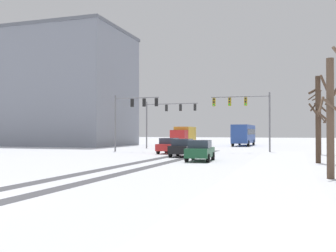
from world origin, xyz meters
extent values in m
cube|color=#4C4C51|center=(0.14, 17.79, 0.00)|extent=(0.89, 39.13, 0.01)
cube|color=#4C4C51|center=(2.17, 17.79, 0.00)|extent=(0.84, 39.13, 0.01)
cube|color=white|center=(9.99, 16.01, 0.06)|extent=(4.00, 39.13, 0.12)
cylinder|color=slate|center=(8.59, 33.57, 3.25)|extent=(0.18, 0.18, 6.50)
cylinder|color=slate|center=(5.46, 33.39, 6.10)|extent=(6.27, 0.48, 0.12)
cube|color=#B79319|center=(6.09, 33.43, 5.55)|extent=(0.33, 0.26, 0.90)
sphere|color=black|center=(6.10, 33.27, 5.85)|extent=(0.20, 0.20, 0.20)
sphere|color=black|center=(6.10, 33.27, 5.55)|extent=(0.20, 0.20, 0.20)
sphere|color=green|center=(6.10, 33.27, 5.25)|extent=(0.20, 0.20, 0.20)
cube|color=#B79319|center=(4.36, 33.33, 5.55)|extent=(0.33, 0.26, 0.90)
sphere|color=black|center=(4.37, 33.17, 5.85)|extent=(0.20, 0.20, 0.20)
sphere|color=black|center=(4.37, 33.17, 5.55)|extent=(0.20, 0.20, 0.20)
sphere|color=green|center=(4.37, 33.17, 5.25)|extent=(0.20, 0.20, 0.20)
cube|color=#B79319|center=(2.64, 33.23, 5.55)|extent=(0.33, 0.26, 0.90)
sphere|color=black|center=(2.65, 33.07, 5.85)|extent=(0.20, 0.20, 0.20)
sphere|color=black|center=(2.65, 33.07, 5.55)|extent=(0.20, 0.20, 0.20)
sphere|color=green|center=(2.65, 33.07, 5.25)|extent=(0.20, 0.20, 0.20)
cylinder|color=slate|center=(-8.59, 31.57, 3.25)|extent=(0.18, 0.18, 6.50)
cylinder|color=slate|center=(-5.89, 31.44, 6.10)|extent=(5.42, 0.39, 0.12)
cube|color=black|center=(-6.43, 31.46, 5.55)|extent=(0.33, 0.26, 0.90)
sphere|color=black|center=(-6.42, 31.62, 5.85)|extent=(0.20, 0.20, 0.20)
sphere|color=black|center=(-6.42, 31.62, 5.55)|extent=(0.20, 0.20, 0.20)
sphere|color=green|center=(-6.42, 31.62, 5.25)|extent=(0.20, 0.20, 0.20)
cube|color=black|center=(-4.94, 31.39, 5.55)|extent=(0.33, 0.26, 0.90)
sphere|color=black|center=(-4.93, 31.55, 5.85)|extent=(0.20, 0.20, 0.20)
sphere|color=black|center=(-4.93, 31.55, 5.55)|extent=(0.20, 0.20, 0.20)
sphere|color=green|center=(-4.93, 31.55, 5.25)|extent=(0.20, 0.20, 0.20)
cube|color=black|center=(-3.45, 31.31, 5.55)|extent=(0.33, 0.26, 0.90)
sphere|color=black|center=(-3.44, 31.47, 5.85)|extent=(0.20, 0.20, 0.20)
sphere|color=black|center=(-3.44, 31.47, 5.55)|extent=(0.20, 0.20, 0.20)
sphere|color=green|center=(-3.44, 31.47, 5.25)|extent=(0.20, 0.20, 0.20)
cylinder|color=slate|center=(-8.59, 41.57, 3.25)|extent=(0.18, 0.18, 6.50)
cylinder|color=slate|center=(-4.87, 41.36, 6.10)|extent=(7.46, 0.54, 0.12)
cube|color=black|center=(-5.61, 41.41, 5.55)|extent=(0.33, 0.26, 0.90)
sphere|color=black|center=(-5.61, 41.57, 5.85)|extent=(0.20, 0.20, 0.20)
sphere|color=black|center=(-5.61, 41.57, 5.55)|extent=(0.20, 0.20, 0.20)
sphere|color=green|center=(-5.61, 41.57, 5.25)|extent=(0.20, 0.20, 0.20)
cube|color=black|center=(-3.57, 41.29, 5.55)|extent=(0.33, 0.26, 0.90)
sphere|color=black|center=(-3.56, 41.45, 5.85)|extent=(0.20, 0.20, 0.20)
sphere|color=black|center=(-3.56, 41.45, 5.55)|extent=(0.20, 0.20, 0.20)
sphere|color=green|center=(-3.56, 41.45, 5.25)|extent=(0.20, 0.20, 0.20)
cube|color=black|center=(-1.52, 41.18, 5.55)|extent=(0.33, 0.26, 0.90)
sphere|color=black|center=(-1.51, 41.34, 5.85)|extent=(0.20, 0.20, 0.20)
sphere|color=black|center=(-1.51, 41.34, 5.55)|extent=(0.20, 0.20, 0.20)
sphere|color=green|center=(-1.51, 41.34, 5.25)|extent=(0.20, 0.20, 0.20)
cube|color=red|center=(-1.33, 29.51, 0.67)|extent=(1.75, 4.12, 0.70)
cube|color=#2D3847|center=(-1.33, 29.36, 1.32)|extent=(1.58, 1.92, 0.60)
cylinder|color=black|center=(-2.12, 30.79, 0.32)|extent=(0.23, 0.64, 0.64)
cylinder|color=black|center=(-0.51, 30.77, 0.32)|extent=(0.23, 0.64, 0.64)
cylinder|color=black|center=(-2.15, 28.25, 0.32)|extent=(0.23, 0.64, 0.64)
cylinder|color=black|center=(-0.54, 28.23, 0.32)|extent=(0.23, 0.64, 0.64)
cube|color=black|center=(1.39, 24.97, 0.67)|extent=(1.83, 4.15, 0.70)
cube|color=#2D3847|center=(1.39, 24.82, 1.32)|extent=(1.62, 1.95, 0.60)
cylinder|color=black|center=(0.54, 26.21, 0.32)|extent=(0.24, 0.65, 0.64)
cylinder|color=black|center=(2.16, 26.26, 0.32)|extent=(0.24, 0.65, 0.64)
cylinder|color=black|center=(0.62, 23.67, 0.32)|extent=(0.24, 0.65, 0.64)
cylinder|color=black|center=(2.24, 23.72, 0.32)|extent=(0.24, 0.65, 0.64)
cube|color=#194C2D|center=(4.14, 20.25, 0.67)|extent=(1.94, 4.19, 0.70)
cube|color=#2D3847|center=(4.15, 20.10, 1.32)|extent=(1.67, 1.99, 0.60)
cylinder|color=black|center=(3.26, 21.47, 0.32)|extent=(0.26, 0.65, 0.64)
cylinder|color=black|center=(4.87, 21.57, 0.32)|extent=(0.26, 0.65, 0.64)
cylinder|color=black|center=(3.41, 18.94, 0.32)|extent=(0.26, 0.65, 0.64)
cylinder|color=black|center=(5.03, 19.03, 0.32)|extent=(0.26, 0.65, 0.64)
cube|color=#284793|center=(3.22, 55.13, 1.93)|extent=(2.66, 11.03, 2.90)
cube|color=#283342|center=(3.22, 55.13, 2.28)|extent=(2.68, 10.16, 0.90)
cylinder|color=black|center=(4.35, 51.26, 0.48)|extent=(0.31, 0.96, 0.96)
cylinder|color=black|center=(1.98, 51.30, 0.48)|extent=(0.31, 0.96, 0.96)
cylinder|color=black|center=(4.45, 58.41, 0.48)|extent=(0.31, 0.96, 0.96)
cylinder|color=black|center=(2.08, 58.45, 0.48)|extent=(0.31, 0.96, 0.96)
cube|color=red|center=(-4.32, 43.14, 1.47)|extent=(2.17, 2.27, 2.10)
cube|color=gold|center=(-4.44, 46.83, 1.72)|extent=(2.38, 5.27, 2.60)
cylinder|color=black|center=(-3.32, 43.61, 0.42)|extent=(0.31, 0.85, 0.84)
cylinder|color=black|center=(-5.34, 43.54, 0.42)|extent=(0.31, 0.85, 0.84)
cylinder|color=black|center=(-3.48, 48.30, 0.42)|extent=(0.31, 0.85, 0.84)
cylinder|color=black|center=(-5.50, 48.23, 0.42)|extent=(0.31, 0.85, 0.84)
cylinder|color=brown|center=(12.73, 11.08, 2.90)|extent=(0.35, 0.35, 5.81)
cylinder|color=brown|center=(12.33, 11.19, 3.60)|extent=(0.36, 0.89, 0.82)
cylinder|color=brown|center=(12.82, 10.69, 3.44)|extent=(0.90, 0.32, 0.79)
cylinder|color=brown|center=(12.99, 11.48, 4.21)|extent=(0.99, 0.74, 1.33)
cylinder|color=#423023|center=(12.72, 20.90, 3.15)|extent=(0.36, 0.36, 6.30)
cylinder|color=#423023|center=(13.14, 20.63, 5.67)|extent=(0.77, 1.06, 1.25)
cylinder|color=#423023|center=(13.09, 20.42, 3.28)|extent=(1.13, 0.91, 0.96)
cylinder|color=#423023|center=(12.42, 20.61, 3.83)|extent=(0.75, 0.77, 1.02)
cylinder|color=#423023|center=(12.37, 21.14, 5.21)|extent=(0.66, 0.85, 0.48)
cylinder|color=#423023|center=(13.44, 32.21, 3.16)|extent=(0.38, 0.38, 6.31)
cylinder|color=#423023|center=(13.73, 31.90, 3.54)|extent=(0.77, 0.74, 0.84)
cylinder|color=#423023|center=(14.24, 32.50, 3.61)|extent=(0.77, 1.73, 0.96)
cylinder|color=#423023|center=(13.23, 32.62, 5.63)|extent=(0.93, 0.56, 0.51)
cylinder|color=#423023|center=(13.70, 31.69, 4.61)|extent=(1.21, 0.73, 1.06)
cylinder|color=#423023|center=(13.50, 32.71, 5.32)|extent=(1.07, 0.27, 0.61)
cylinder|color=#423023|center=(13.08, 32.84, 6.00)|extent=(1.38, 0.86, 1.08)
cylinder|color=#423023|center=(13.04, 32.60, 4.89)|extent=(0.96, 0.99, 1.17)
cube|color=gray|center=(-29.53, 47.81, 9.28)|extent=(27.91, 15.85, 18.57)
cube|color=slate|center=(-29.53, 47.81, 18.82)|extent=(28.21, 16.15, 0.50)
camera|label=1|loc=(11.07, -9.00, 2.25)|focal=41.38mm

